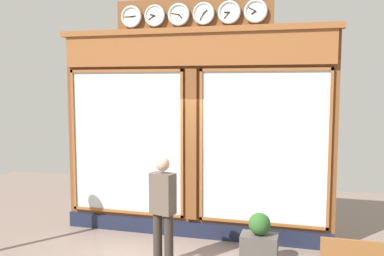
{
  "coord_description": "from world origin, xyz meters",
  "views": [
    {
      "loc": [
        -1.95,
        7.19,
        2.76
      ],
      "look_at": [
        0.0,
        0.0,
        1.99
      ],
      "focal_mm": 39.65,
      "sensor_mm": 36.0,
      "label": 1
    }
  ],
  "objects": [
    {
      "name": "planter_shrub",
      "position": [
        -1.31,
        0.89,
        0.65
      ],
      "size": [
        0.33,
        0.33,
        0.33
      ],
      "primitive_type": "sphere",
      "color": "#285623",
      "rests_on": "planter_box"
    },
    {
      "name": "planter_box",
      "position": [
        -1.31,
        0.89,
        0.24
      ],
      "size": [
        0.56,
        0.36,
        0.48
      ],
      "primitive_type": "cube",
      "color": "#4C4742",
      "rests_on": "ground_plane"
    },
    {
      "name": "pedestrian",
      "position": [
        0.1,
        1.31,
        0.93
      ],
      "size": [
        0.41,
        0.31,
        1.69
      ],
      "color": "#312A24",
      "rests_on": "ground_plane"
    },
    {
      "name": "shop_facade",
      "position": [
        -0.0,
        -0.12,
        1.91
      ],
      "size": [
        5.01,
        0.42,
        4.24
      ],
      "color": "brown",
      "rests_on": "ground_plane"
    }
  ]
}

